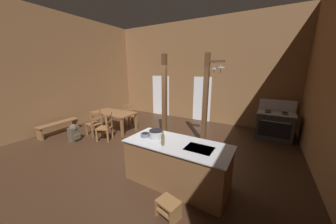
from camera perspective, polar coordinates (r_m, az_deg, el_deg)
The scene contains 19 objects.
ground_plane at distance 5.31m, azimuth -7.97°, elevation -13.18°, with size 9.04×8.59×0.10m, color #382316.
wall_back at distance 8.21m, azimuth 9.05°, elevation 13.05°, with size 9.04×0.14×4.50m, color brown.
wall_left at distance 8.04m, azimuth -33.45°, elevation 10.95°, with size 0.14×8.59×4.50m, color brown.
glazed_door_back_left at distance 9.08m, azimuth -2.45°, elevation 5.52°, with size 1.00×0.01×2.05m, color white.
glazed_panel_back_right at distance 8.11m, azimuth 11.25°, elevation 4.24°, with size 0.84×0.01×2.05m, color white.
kitchen_island at distance 3.74m, azimuth 2.99°, elevation -16.75°, with size 2.17×0.99×0.91m.
stove_range at distance 7.05m, azimuth 32.06°, elevation -3.68°, with size 1.17×0.86×1.32m.
support_post_with_pot_rack at distance 5.42m, azimuth 12.72°, elevation 4.84°, with size 0.59×0.23×2.85m.
support_post_center at distance 5.73m, azimuth -1.17°, elevation 4.58°, with size 0.14×0.14×2.85m.
step_stool at distance 3.19m, azimuth 0.11°, elevation -29.35°, with size 0.41×0.35×0.30m.
dining_table at distance 7.05m, azimuth -17.76°, elevation -0.74°, with size 1.72×0.93×0.74m.
ladderback_chair_near_window at distance 7.60m, azimuth -12.69°, elevation -0.92°, with size 0.55×0.55×0.95m.
ladderback_chair_by_post at distance 6.20m, azimuth -20.15°, elevation -4.84°, with size 0.59×0.59×0.95m.
ladderback_chair_at_table_end at distance 6.79m, azimuth -23.41°, elevation -3.53°, with size 0.48×0.48×0.95m.
bench_along_left_wall at distance 7.64m, azimuth -32.76°, elevation -3.91°, with size 0.47×1.50×0.44m.
backpack at distance 6.60m, azimuth -28.98°, elevation -5.91°, with size 0.32×0.33×0.60m.
stockpot_on_counter at distance 3.74m, azimuth -3.99°, elevation -7.39°, with size 0.37×0.30×0.18m.
mixing_bowl_on_counter at distance 3.87m, azimuth -7.62°, elevation -7.59°, with size 0.21×0.21×0.07m.
bottle_tall_on_counter at distance 3.38m, azimuth -1.71°, elevation -9.28°, with size 0.06×0.06×0.29m.
Camera 1 is at (2.95, -3.70, 2.36)m, focal length 18.19 mm.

